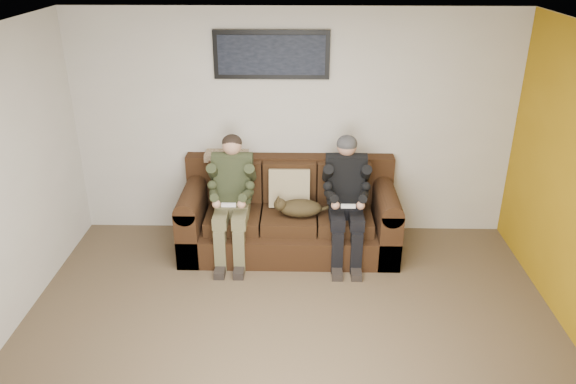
{
  "coord_description": "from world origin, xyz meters",
  "views": [
    {
      "loc": [
        0.07,
        -3.85,
        3.25
      ],
      "look_at": [
        -0.04,
        1.2,
        0.95
      ],
      "focal_mm": 35.0,
      "sensor_mm": 36.0,
      "label": 1
    }
  ],
  "objects_px": {
    "person_right": "(346,192)",
    "framed_poster": "(271,55)",
    "sofa": "(289,215)",
    "cat": "(299,208)",
    "person_left": "(232,191)"
  },
  "relations": [
    {
      "from": "person_right",
      "to": "framed_poster",
      "type": "bearing_deg",
      "value": 144.51
    },
    {
      "from": "sofa",
      "to": "person_right",
      "type": "xyz_separation_m",
      "value": [
        0.61,
        -0.2,
        0.39
      ]
    },
    {
      "from": "sofa",
      "to": "person_right",
      "type": "relative_size",
      "value": 1.78
    },
    {
      "from": "person_left",
      "to": "cat",
      "type": "bearing_deg",
      "value": -1.95
    },
    {
      "from": "person_right",
      "to": "framed_poster",
      "type": "relative_size",
      "value": 1.07
    },
    {
      "from": "cat",
      "to": "framed_poster",
      "type": "bearing_deg",
      "value": 116.84
    },
    {
      "from": "sofa",
      "to": "framed_poster",
      "type": "relative_size",
      "value": 1.9
    },
    {
      "from": "framed_poster",
      "to": "sofa",
      "type": "bearing_deg",
      "value": -62.3
    },
    {
      "from": "person_right",
      "to": "sofa",
      "type": "bearing_deg",
      "value": 162.0
    },
    {
      "from": "cat",
      "to": "framed_poster",
      "type": "xyz_separation_m",
      "value": [
        -0.31,
        0.61,
        1.52
      ]
    },
    {
      "from": "cat",
      "to": "framed_poster",
      "type": "height_order",
      "value": "framed_poster"
    },
    {
      "from": "person_left",
      "to": "cat",
      "type": "height_order",
      "value": "person_left"
    },
    {
      "from": "person_left",
      "to": "framed_poster",
      "type": "xyz_separation_m",
      "value": [
        0.41,
        0.58,
        1.34
      ]
    },
    {
      "from": "person_left",
      "to": "person_right",
      "type": "height_order",
      "value": "person_right"
    },
    {
      "from": "sofa",
      "to": "person_right",
      "type": "bearing_deg",
      "value": -18.0
    }
  ]
}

